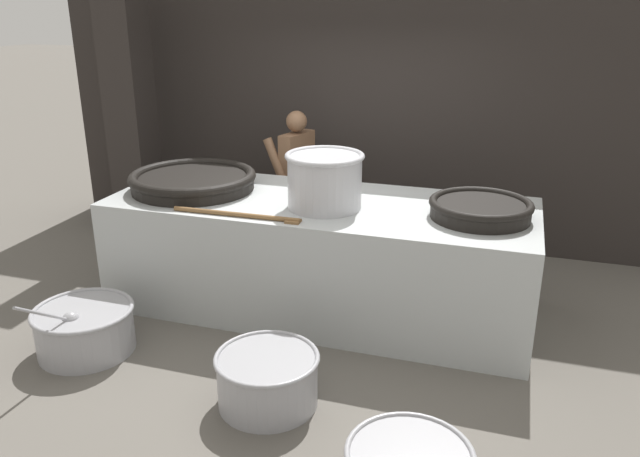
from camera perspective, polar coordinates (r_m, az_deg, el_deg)
name	(u,v)px	position (r m, az deg, el deg)	size (l,w,h in m)	color
ground_plane	(320,305)	(5.97, 0.00, -7.03)	(60.00, 60.00, 0.00)	#666059
back_wall	(374,97)	(7.36, 4.94, 11.87)	(7.90, 0.24, 3.36)	#2D2826
support_pillar	(129,97)	(7.71, -17.06, 11.46)	(0.44, 0.44, 3.36)	#2D2826
hearth_platform	(320,255)	(5.75, 0.00, -2.43)	(3.79, 1.43, 1.04)	#B2B7B7
giant_wok_near	(193,180)	(6.03, -11.54, 4.35)	(1.19, 1.19, 0.17)	black
giant_wok_far	(480,208)	(5.28, 14.46, 1.80)	(0.85, 0.85, 0.16)	black
stock_pot	(325,179)	(5.34, 0.43, 4.51)	(0.68, 0.68, 0.48)	#B7B7BC
stirring_paddle	(242,215)	(5.19, -7.12, 1.22)	(1.13, 0.10, 0.04)	brown
cook	(297,178)	(6.91, -2.15, 4.60)	(0.46, 0.64, 1.62)	brown
prep_bowl_vegetables	(85,327)	(5.51, -20.71, -8.44)	(0.81, 1.06, 0.71)	#9E9EA3
prep_bowl_extra	(267,377)	(4.56, -4.83, -13.38)	(0.75, 0.75, 0.39)	#9E9EA3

